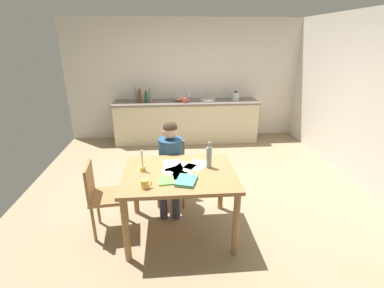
# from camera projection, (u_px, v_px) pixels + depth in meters

# --- Properties ---
(ground_plane) EXTENTS (5.20, 5.20, 0.04)m
(ground_plane) POSITION_uv_depth(u_px,v_px,m) (196.00, 191.00, 4.23)
(ground_plane) COLOR #937F60
(wall_back) EXTENTS (5.20, 0.12, 2.60)m
(wall_back) POSITION_uv_depth(u_px,v_px,m) (185.00, 80.00, 6.17)
(wall_back) COLOR silver
(wall_back) RESTS_ON ground
(wall_right) EXTENTS (0.12, 5.20, 2.60)m
(wall_right) POSITION_uv_depth(u_px,v_px,m) (376.00, 104.00, 3.96)
(wall_right) COLOR silver
(wall_right) RESTS_ON ground
(kitchen_counter) EXTENTS (3.13, 0.64, 0.90)m
(kitchen_counter) POSITION_uv_depth(u_px,v_px,m) (186.00, 121.00, 6.14)
(kitchen_counter) COLOR beige
(kitchen_counter) RESTS_ON ground
(dining_table) EXTENTS (1.25, 0.97, 0.79)m
(dining_table) POSITION_uv_depth(u_px,v_px,m) (180.00, 181.00, 3.10)
(dining_table) COLOR #9E7042
(dining_table) RESTS_ON ground
(chair_at_table) EXTENTS (0.43, 0.43, 0.85)m
(chair_at_table) POSITION_uv_depth(u_px,v_px,m) (172.00, 169.00, 3.84)
(chair_at_table) COLOR #9E7042
(chair_at_table) RESTS_ON ground
(person_seated) EXTENTS (0.35, 0.61, 1.19)m
(person_seated) POSITION_uv_depth(u_px,v_px,m) (170.00, 160.00, 3.63)
(person_seated) COLOR navy
(person_seated) RESTS_ON ground
(chair_side_empty) EXTENTS (0.43, 0.43, 0.88)m
(chair_side_empty) POSITION_uv_depth(u_px,v_px,m) (103.00, 195.00, 3.16)
(chair_side_empty) COLOR #9E7042
(chair_side_empty) RESTS_ON ground
(coffee_mug) EXTENTS (0.11, 0.08, 0.09)m
(coffee_mug) POSITION_uv_depth(u_px,v_px,m) (145.00, 184.00, 2.72)
(coffee_mug) COLOR #F2CC4C
(coffee_mug) RESTS_ON dining_table
(candlestick) EXTENTS (0.06, 0.06, 0.25)m
(candlestick) POSITION_uv_depth(u_px,v_px,m) (143.00, 165.00, 3.06)
(candlestick) COLOR gold
(candlestick) RESTS_ON dining_table
(book_magazine) EXTENTS (0.18, 0.21, 0.02)m
(book_magazine) POSITION_uv_depth(u_px,v_px,m) (166.00, 180.00, 2.86)
(book_magazine) COLOR #66A74B
(book_magazine) RESTS_ON dining_table
(book_cookery) EXTENTS (0.26, 0.29, 0.03)m
(book_cookery) POSITION_uv_depth(u_px,v_px,m) (186.00, 181.00, 2.84)
(book_cookery) COLOR teal
(book_cookery) RESTS_ON dining_table
(paper_letter) EXTENTS (0.32, 0.36, 0.00)m
(paper_letter) POSITION_uv_depth(u_px,v_px,m) (175.00, 173.00, 3.04)
(paper_letter) COLOR white
(paper_letter) RESTS_ON dining_table
(paper_bill) EXTENTS (0.28, 0.34, 0.00)m
(paper_bill) POSITION_uv_depth(u_px,v_px,m) (180.00, 178.00, 2.93)
(paper_bill) COLOR white
(paper_bill) RESTS_ON dining_table
(paper_envelope) EXTENTS (0.25, 0.32, 0.00)m
(paper_envelope) POSITION_uv_depth(u_px,v_px,m) (173.00, 165.00, 3.23)
(paper_envelope) COLOR white
(paper_envelope) RESTS_ON dining_table
(paper_receipt) EXTENTS (0.34, 0.36, 0.00)m
(paper_receipt) POSITION_uv_depth(u_px,v_px,m) (183.00, 168.00, 3.15)
(paper_receipt) COLOR white
(paper_receipt) RESTS_ON dining_table
(paper_notice) EXTENTS (0.34, 0.36, 0.00)m
(paper_notice) POSITION_uv_depth(u_px,v_px,m) (196.00, 165.00, 3.23)
(paper_notice) COLOR white
(paper_notice) RESTS_ON dining_table
(wine_bottle_on_table) EXTENTS (0.06, 0.06, 0.31)m
(wine_bottle_on_table) POSITION_uv_depth(u_px,v_px,m) (209.00, 157.00, 3.12)
(wine_bottle_on_table) COLOR #8C999E
(wine_bottle_on_table) RESTS_ON dining_table
(sink_unit) EXTENTS (0.36, 0.36, 0.24)m
(sink_unit) POSITION_uv_depth(u_px,v_px,m) (207.00, 100.00, 6.01)
(sink_unit) COLOR #B2B7BC
(sink_unit) RESTS_ON kitchen_counter
(bottle_oil) EXTENTS (0.07, 0.07, 0.31)m
(bottle_oil) POSITION_uv_depth(u_px,v_px,m) (136.00, 95.00, 5.91)
(bottle_oil) COLOR #8C999E
(bottle_oil) RESTS_ON kitchen_counter
(bottle_vinegar) EXTENTS (0.07, 0.07, 0.31)m
(bottle_vinegar) POSITION_uv_depth(u_px,v_px,m) (140.00, 96.00, 5.80)
(bottle_vinegar) COLOR #593319
(bottle_vinegar) RESTS_ON kitchen_counter
(bottle_wine_red) EXTENTS (0.07, 0.07, 0.26)m
(bottle_wine_red) POSITION_uv_depth(u_px,v_px,m) (146.00, 97.00, 5.83)
(bottle_wine_red) COLOR #194C23
(bottle_wine_red) RESTS_ON kitchen_counter
(bottle_sauce) EXTENTS (0.07, 0.07, 0.29)m
(bottle_sauce) POSITION_uv_depth(u_px,v_px,m) (150.00, 96.00, 5.92)
(bottle_sauce) COLOR #8C999E
(bottle_sauce) RESTS_ON kitchen_counter
(mixing_bowl) EXTENTS (0.20, 0.20, 0.09)m
(mixing_bowl) POSITION_uv_depth(u_px,v_px,m) (179.00, 99.00, 5.97)
(mixing_bowl) COLOR tan
(mixing_bowl) RESTS_ON kitchen_counter
(stovetop_kettle) EXTENTS (0.18, 0.18, 0.22)m
(stovetop_kettle) POSITION_uv_depth(u_px,v_px,m) (236.00, 96.00, 6.03)
(stovetop_kettle) COLOR #B7BABF
(stovetop_kettle) RESTS_ON kitchen_counter
(wine_glass_near_sink) EXTENTS (0.07, 0.07, 0.15)m
(wine_glass_near_sink) POSITION_uv_depth(u_px,v_px,m) (189.00, 95.00, 6.09)
(wine_glass_near_sink) COLOR silver
(wine_glass_near_sink) RESTS_ON kitchen_counter
(wine_glass_by_kettle) EXTENTS (0.07, 0.07, 0.15)m
(wine_glass_by_kettle) POSITION_uv_depth(u_px,v_px,m) (183.00, 95.00, 6.08)
(wine_glass_by_kettle) COLOR silver
(wine_glass_by_kettle) RESTS_ON kitchen_counter
(wine_glass_back_left) EXTENTS (0.07, 0.07, 0.15)m
(wine_glass_back_left) POSITION_uv_depth(u_px,v_px,m) (179.00, 95.00, 6.07)
(wine_glass_back_left) COLOR silver
(wine_glass_back_left) RESTS_ON kitchen_counter
(wine_glass_back_right) EXTENTS (0.07, 0.07, 0.15)m
(wine_glass_back_right) POSITION_uv_depth(u_px,v_px,m) (176.00, 95.00, 6.06)
(wine_glass_back_right) COLOR silver
(wine_glass_back_right) RESTS_ON kitchen_counter
(teacup_on_counter) EXTENTS (0.12, 0.09, 0.10)m
(teacup_on_counter) POSITION_uv_depth(u_px,v_px,m) (185.00, 100.00, 5.82)
(teacup_on_counter) COLOR #D84C3F
(teacup_on_counter) RESTS_ON kitchen_counter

